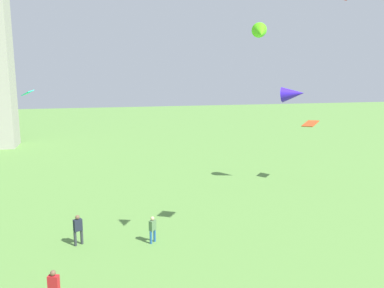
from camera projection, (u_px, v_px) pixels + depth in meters
The scene contains 7 objects.
person_0 at pixel (54, 287), 15.87m from camera, with size 0.50×0.39×1.68m.
person_1 at pixel (153, 228), 22.19m from camera, with size 0.46×0.45×1.58m.
person_2 at pixel (78, 228), 21.87m from camera, with size 0.53×0.44×1.79m.
kite_flying_2 at pixel (260, 32), 18.02m from camera, with size 1.07×1.37×1.02m.
kite_flying_4 at pixel (293, 94), 32.73m from camera, with size 2.37×2.30×1.51m.
kite_flying_5 at pixel (310, 124), 34.24m from camera, with size 1.80×1.71×0.51m.
kite_flying_6 at pixel (28, 93), 27.95m from camera, with size 0.95×0.97×0.45m.
Camera 1 is at (-5.66, -3.22, 9.53)m, focal length 35.90 mm.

